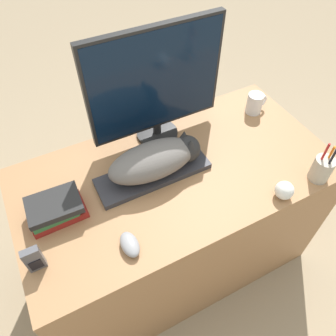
# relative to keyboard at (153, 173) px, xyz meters

# --- Properties ---
(ground_plane) EXTENTS (12.00, 12.00, 0.00)m
(ground_plane) POSITION_rel_keyboard_xyz_m (0.10, -0.37, -0.77)
(ground_plane) COLOR #998466
(desk) EXTENTS (1.33, 0.69, 0.76)m
(desk) POSITION_rel_keyboard_xyz_m (0.10, -0.02, -0.39)
(desk) COLOR #9E7047
(desk) RESTS_ON ground_plane
(keyboard) EXTENTS (0.47, 0.15, 0.02)m
(keyboard) POSITION_rel_keyboard_xyz_m (0.00, 0.00, 0.00)
(keyboard) COLOR #2D2D33
(keyboard) RESTS_ON desk
(cat) EXTENTS (0.39, 0.17, 0.13)m
(cat) POSITION_rel_keyboard_xyz_m (0.02, -0.00, 0.08)
(cat) COLOR #66605B
(cat) RESTS_ON keyboard
(monitor) EXTENTS (0.57, 0.19, 0.51)m
(monitor) POSITION_rel_keyboard_xyz_m (0.12, 0.21, 0.26)
(monitor) COLOR black
(monitor) RESTS_ON desk
(computer_mouse) EXTENTS (0.06, 0.10, 0.04)m
(computer_mouse) POSITION_rel_keyboard_xyz_m (-0.21, -0.25, 0.01)
(computer_mouse) COLOR gray
(computer_mouse) RESTS_ON desk
(coffee_mug) EXTENTS (0.11, 0.08, 0.10)m
(coffee_mug) POSITION_rel_keyboard_xyz_m (0.61, 0.14, 0.04)
(coffee_mug) COLOR silver
(coffee_mug) RESTS_ON desk
(pen_cup) EXTENTS (0.08, 0.08, 0.21)m
(pen_cup) POSITION_rel_keyboard_xyz_m (0.59, -0.32, 0.04)
(pen_cup) COLOR #B2A893
(pen_cup) RESTS_ON desk
(baseball) EXTENTS (0.07, 0.07, 0.07)m
(baseball) POSITION_rel_keyboard_xyz_m (0.40, -0.32, 0.02)
(baseball) COLOR silver
(baseball) RESTS_ON desk
(phone) EXTENTS (0.06, 0.03, 0.11)m
(phone) POSITION_rel_keyboard_xyz_m (-0.51, -0.18, 0.04)
(phone) COLOR #4C4C51
(phone) RESTS_ON desk
(book_stack) EXTENTS (0.20, 0.14, 0.08)m
(book_stack) POSITION_rel_keyboard_xyz_m (-0.40, -0.02, 0.03)
(book_stack) COLOR maroon
(book_stack) RESTS_ON desk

